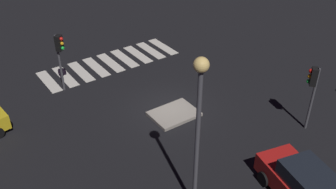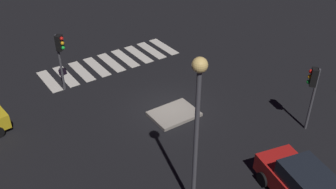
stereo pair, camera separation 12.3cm
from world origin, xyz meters
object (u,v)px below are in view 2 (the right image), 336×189
street_lamp (197,113)px  traffic_light_west (313,84)px  traffic_island (174,114)px  car_red (302,186)px  traffic_light_east (60,49)px

street_lamp → traffic_light_west: bearing=-174.3°
traffic_island → car_red: (-0.67, 8.29, 0.85)m
traffic_island → traffic_light_west: size_ratio=0.72×
traffic_light_west → street_lamp: street_lamp is taller
car_red → street_lamp: size_ratio=0.65×
traffic_light_west → street_lamp: (8.32, 0.83, 2.09)m
car_red → traffic_light_west: 5.79m
traffic_light_east → traffic_light_west: traffic_light_east is taller
traffic_light_east → street_lamp: bearing=-33.0°
traffic_light_east → traffic_light_west: size_ratio=1.01×
traffic_island → traffic_light_west: traffic_light_west is taller
car_red → traffic_light_east: traffic_light_east is taller
traffic_light_east → traffic_light_west: (-9.03, 11.25, -0.03)m
traffic_light_east → traffic_island: bearing=-3.9°
street_lamp → car_red: bearing=148.2°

